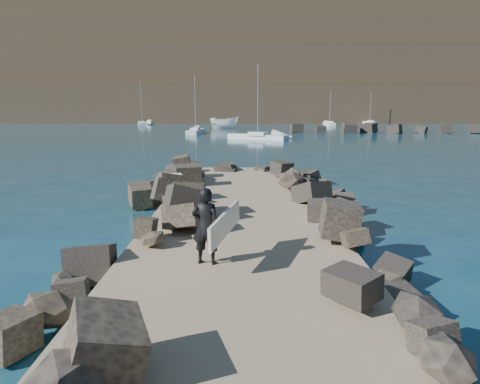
{
  "coord_description": "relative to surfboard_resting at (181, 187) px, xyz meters",
  "views": [
    {
      "loc": [
        0.01,
        -14.74,
        4.27
      ],
      "look_at": [
        0.0,
        -1.0,
        1.5
      ],
      "focal_mm": 32.0,
      "sensor_mm": 36.0,
      "label": 1
    }
  ],
  "objects": [
    {
      "name": "sailboat_e",
      "position": [
        -19.45,
        78.84,
        -0.69
      ],
      "size": [
        3.64,
        8.19,
        9.55
      ],
      "color": "white",
      "rests_on": "ground"
    },
    {
      "name": "jetty",
      "position": [
        2.4,
        -4.4,
        -0.74
      ],
      "size": [
        6.0,
        26.0,
        0.6
      ],
      "primitive_type": "cube",
      "color": "#8C7759",
      "rests_on": "ground"
    },
    {
      "name": "boat_imported",
      "position": [
        -0.71,
        65.64,
        0.07
      ],
      "size": [
        6.13,
        3.77,
        2.22
      ],
      "primitive_type": "imported",
      "rotation": [
        0.0,
        0.0,
        1.27
      ],
      "color": "white",
      "rests_on": "ground"
    },
    {
      "name": "sailboat_d",
      "position": [
        22.29,
        79.16,
        -0.69
      ],
      "size": [
        1.43,
        6.32,
        7.69
      ],
      "color": "white",
      "rests_on": "ground"
    },
    {
      "name": "sailboat_a",
      "position": [
        -4.6,
        50.38,
        -0.69
      ],
      "size": [
        2.4,
        7.66,
        9.04
      ],
      "color": "white",
      "rests_on": "ground"
    },
    {
      "name": "sailboat_f",
      "position": [
        32.91,
        84.85,
        -0.69
      ],
      "size": [
        1.82,
        6.12,
        7.38
      ],
      "color": "white",
      "rests_on": "ground"
    },
    {
      "name": "sailboat_c",
      "position": [
        4.65,
        38.68,
        -0.69
      ],
      "size": [
        7.93,
        5.62,
        9.69
      ],
      "color": "white",
      "rests_on": "ground"
    },
    {
      "name": "ground",
      "position": [
        2.4,
        -2.4,
        -1.04
      ],
      "size": [
        800.0,
        800.0,
        0.0
      ],
      "primitive_type": "plane",
      "color": "#0F384C",
      "rests_on": "ground"
    },
    {
      "name": "breakwater_secondary",
      "position": [
        37.4,
        52.6,
        -0.44
      ],
      "size": [
        52.0,
        4.0,
        1.2
      ],
      "primitive_type": "cube",
      "color": "black",
      "rests_on": "ground"
    },
    {
      "name": "headland",
      "position": [
        12.4,
        157.6,
        14.96
      ],
      "size": [
        360.0,
        140.0,
        32.0
      ],
      "primitive_type": "cube",
      "color": "#2D4919",
      "rests_on": "ground"
    },
    {
      "name": "riprap_left",
      "position": [
        -0.5,
        -3.9,
        -0.54
      ],
      "size": [
        2.6,
        22.0,
        1.0
      ],
      "primitive_type": "cube",
      "color": "black",
      "rests_on": "ground"
    },
    {
      "name": "surfboard_resting",
      "position": [
        0.0,
        0.0,
        0.0
      ],
      "size": [
        1.43,
        2.34,
        0.08
      ],
      "primitive_type": "cube",
      "rotation": [
        0.0,
        0.0,
        0.4
      ],
      "color": "white",
      "rests_on": "riprap_left"
    },
    {
      "name": "surfer_with_board",
      "position": [
        1.67,
        -7.51,
        0.49
      ],
      "size": [
        1.15,
        2.21,
        1.83
      ],
      "color": "black",
      "rests_on": "jetty"
    },
    {
      "name": "headland_buildings",
      "position": [
        19.21,
        149.79,
        32.93
      ],
      "size": [
        137.5,
        30.5,
        5.0
      ],
      "color": "white",
      "rests_on": "headland"
    },
    {
      "name": "riprap_right",
      "position": [
        5.3,
        -3.9,
        -0.54
      ],
      "size": [
        2.6,
        22.0,
        1.0
      ],
      "primitive_type": "cube",
      "color": "black",
      "rests_on": "ground"
    }
  ]
}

